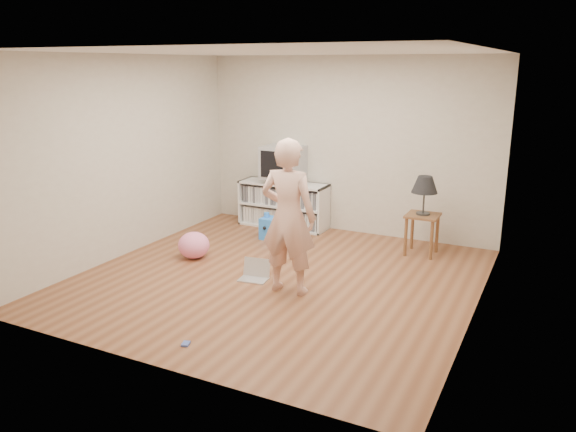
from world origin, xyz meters
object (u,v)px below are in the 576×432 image
(media_unit, at_px, (284,204))
(table_lamp, at_px, (425,185))
(plush_pink, at_px, (194,245))
(plush_blue, at_px, (273,228))
(dvd_deck, at_px, (284,180))
(person, at_px, (288,217))
(crt_tv, at_px, (283,162))
(laptop, at_px, (255,273))
(side_table, at_px, (422,224))

(media_unit, relative_size, table_lamp, 2.72)
(media_unit, distance_m, plush_pink, 1.92)
(plush_blue, xyz_separation_m, plush_pink, (-0.54, -1.19, 0.01))
(table_lamp, distance_m, plush_blue, 2.25)
(dvd_deck, bearing_deg, person, -62.01)
(crt_tv, relative_size, table_lamp, 1.17)
(table_lamp, distance_m, laptop, 2.51)
(side_table, bearing_deg, plush_pink, -150.52)
(side_table, height_order, laptop, side_table)
(plush_blue, bearing_deg, dvd_deck, 106.00)
(crt_tv, height_order, side_table, crt_tv)
(laptop, distance_m, plush_blue, 1.58)
(person, relative_size, laptop, 4.74)
(dvd_deck, height_order, laptop, dvd_deck)
(plush_pink, bearing_deg, table_lamp, 29.48)
(person, distance_m, laptop, 0.97)
(laptop, bearing_deg, media_unit, 100.47)
(person, bearing_deg, laptop, -20.47)
(media_unit, distance_m, plush_blue, 0.73)
(media_unit, relative_size, side_table, 2.55)
(media_unit, xyz_separation_m, table_lamp, (2.25, -0.39, 0.59))
(media_unit, distance_m, crt_tv, 0.67)
(crt_tv, height_order, plush_blue, crt_tv)
(laptop, xyz_separation_m, plush_blue, (-0.54, 1.48, 0.10))
(table_lamp, bearing_deg, plush_pink, -150.52)
(dvd_deck, xyz_separation_m, plush_pink, (-0.38, -1.86, -0.56))
(media_unit, bearing_deg, dvd_deck, -90.00)
(crt_tv, bearing_deg, plush_pink, -101.61)
(plush_blue, bearing_deg, crt_tv, 106.07)
(side_table, bearing_deg, laptop, -131.11)
(person, xyz_separation_m, plush_pink, (-1.61, 0.45, -0.69))
(dvd_deck, distance_m, table_lamp, 2.29)
(crt_tv, xyz_separation_m, plush_blue, (0.16, -0.66, -0.86))
(dvd_deck, relative_size, plush_blue, 1.17)
(media_unit, bearing_deg, laptop, -71.93)
(crt_tv, bearing_deg, laptop, -71.78)
(laptop, bearing_deg, side_table, 41.29)
(dvd_deck, relative_size, plush_pink, 1.10)
(side_table, xyz_separation_m, laptop, (-1.55, -1.77, -0.35))
(crt_tv, xyz_separation_m, table_lamp, (2.25, -0.37, -0.08))
(media_unit, height_order, crt_tv, crt_tv)
(dvd_deck, distance_m, laptop, 2.36)
(plush_blue, bearing_deg, plush_pink, -112.24)
(laptop, bearing_deg, plush_blue, 102.54)
(person, bearing_deg, plush_pink, -18.63)
(dvd_deck, bearing_deg, side_table, -9.32)
(media_unit, height_order, side_table, media_unit)
(laptop, bearing_deg, crt_tv, 100.62)
(crt_tv, height_order, table_lamp, crt_tv)
(media_unit, bearing_deg, crt_tv, -90.00)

